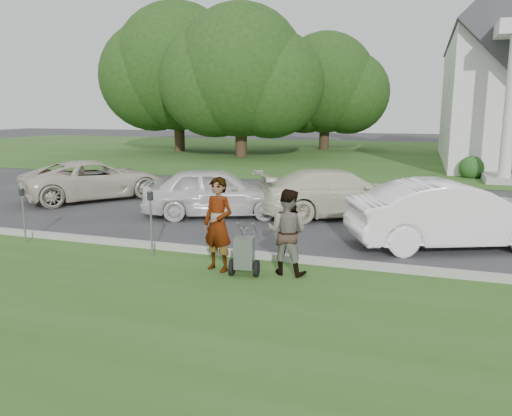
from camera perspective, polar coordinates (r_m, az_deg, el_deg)
The scene contains 16 objects.
ground at distance 10.02m, azimuth -1.68°, elevation -6.63°, with size 120.00×120.00×0.00m, color #333335.
grass_strip at distance 7.45m, azimuth -9.79°, elevation -13.21°, with size 80.00×7.00×0.01m, color #32511C.
church_lawn at distance 36.24m, azimuth 13.13°, elevation 6.04°, with size 80.00×30.00×0.01m, color #32511C.
curb at distance 10.49m, azimuth -0.65°, elevation -5.37°, with size 80.00×0.18×0.15m, color #9E9E93.
tree_left at distance 33.00m, azimuth -1.78°, elevation 14.72°, with size 10.63×8.40×9.71m.
tree_far at distance 38.18m, azimuth -8.96°, elevation 14.98°, with size 11.64×9.20×10.73m.
tree_back at distance 39.66m, azimuth 7.93°, elevation 13.47°, with size 9.61×7.60×8.89m.
striping_cart at distance 9.31m, azimuth -1.34°, elevation -5.25°, with size 0.60×1.12×1.00m.
person_left at distance 9.51m, azimuth -4.36°, elevation -1.97°, with size 0.66×0.43×1.81m, color #999999.
person_right at distance 9.33m, azimuth 3.56°, elevation -2.82°, with size 0.79×0.61×1.62m, color #999999.
parking_meter_near at distance 10.67m, azimuth -11.93°, elevation -0.83°, with size 0.10×0.09×1.41m.
parking_meter_far at distance 12.69m, azimuth -25.08°, elevation -0.06°, with size 0.09×0.08×1.30m.
car_a at distance 18.22m, azimuth -17.88°, elevation 3.09°, with size 2.23×4.84×1.35m, color beige.
car_b at distance 14.54m, azimuth -4.57°, elevation 1.86°, with size 1.70×4.22×1.44m, color silver.
car_c at distance 14.71m, azimuth 9.30°, elevation 1.73°, with size 1.92×4.73×1.37m, color beige.
car_d at distance 12.03m, azimuth 21.56°, elevation -0.68°, with size 1.60×4.58×1.51m, color white.
Camera 1 is at (3.27, -8.96, 3.06)m, focal length 35.00 mm.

